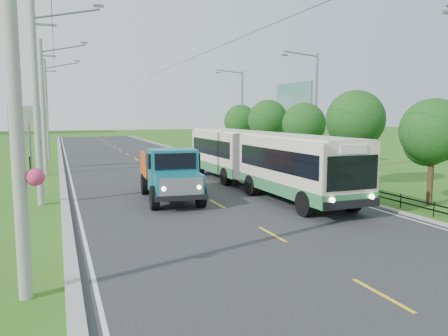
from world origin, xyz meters
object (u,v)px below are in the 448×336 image
bus (259,156)px  tree_fifth (268,122)px  pole_far (47,109)px  tree_second (431,135)px  tree_third (355,123)px  tree_fourth (304,127)px  planter_mid (289,172)px  pole_mid (44,107)px  streetlight_mid (314,109)px  billboard_left (29,123)px  dump_truck (170,171)px  streetlight_far (241,111)px  pole_nearest (17,95)px  pole_near (37,102)px  planter_near (358,188)px  billboard_right (293,105)px  tree_back (241,123)px  planter_far (246,161)px

bus → tree_fifth: bearing=60.3°
pole_far → tree_second: (18.12, -30.86, -1.57)m
tree_third → tree_fourth: size_ratio=1.11×
planter_mid → pole_mid: bearing=157.5°
streetlight_mid → billboard_left: 22.51m
tree_third → planter_mid: (-1.26, 5.86, -3.70)m
pole_far → bus: (12.10, -23.83, -3.07)m
tree_second → tree_third: 6.02m
tree_fourth → dump_truck: (-11.79, -6.16, -2.02)m
streetlight_far → pole_nearest: bearing=-121.3°
tree_fifth → pole_far: bearing=144.6°
pole_near → tree_second: bearing=-20.7°
tree_fourth → bus: size_ratio=0.31×
tree_fourth → streetlight_far: size_ratio=0.60×
planter_near → dump_truck: (-10.54, 1.98, 1.28)m
streetlight_mid → billboard_right: 6.24m
tree_second → planter_near: bearing=108.0°
tree_fifth → streetlight_far: bearing=84.3°
tree_back → planter_far: 5.48m
pole_far → streetlight_mid: size_ratio=1.10×
pole_mid → tree_fourth: size_ratio=1.85×
planter_far → billboard_right: billboard_right is taller
pole_mid → pole_far: same height
bus → dump_truck: bearing=-169.3°
bus → pole_nearest: bearing=-135.7°
dump_truck → tree_fourth: bearing=32.3°
tree_second → planter_mid: 12.36m
streetlight_far → tree_fourth: bearing=-93.2°
planter_mid → dump_truck: bearing=-150.3°
tree_fifth → billboard_right: size_ratio=0.79×
bus → dump_truck: bus is taller
tree_second → tree_fifth: tree_fifth is taller
pole_far → planter_far: size_ratio=14.93×
planter_far → dump_truck: dump_truck is taller
tree_back → planter_near: size_ratio=8.21×
billboard_left → bus: 20.03m
billboard_left → bus: size_ratio=0.30×
tree_back → planter_mid: tree_back is taller
bus → dump_truck: size_ratio=2.58×
tree_second → planter_near: 5.19m
tree_third → streetlight_mid: bearing=82.4°
billboard_left → billboard_right: size_ratio=0.71×
streetlight_mid → planter_far: size_ratio=13.54×
pole_nearest → planter_mid: pole_nearest is taller
pole_nearest → tree_fourth: pole_nearest is taller
pole_mid → dump_truck: pole_mid is taller
tree_fifth → planter_near: tree_fifth is taller
pole_far → planter_far: pole_far is taller
planter_far → billboard_left: bearing=173.7°
bus → streetlight_mid: bearing=34.4°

